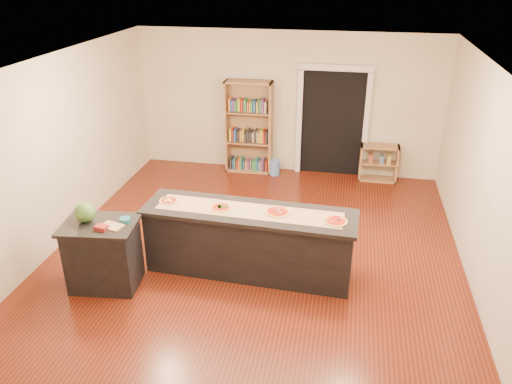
% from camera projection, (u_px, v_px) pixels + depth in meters
% --- Properties ---
extents(room, '(6.00, 7.00, 2.80)m').
position_uv_depth(room, '(253.00, 171.00, 6.73)').
color(room, '#EBE2C5').
rests_on(room, ground).
extents(doorway, '(1.40, 0.09, 2.21)m').
position_uv_depth(doorway, '(333.00, 116.00, 9.74)').
color(doorway, black).
rests_on(doorway, room).
extents(kitchen_island, '(2.89, 0.78, 0.95)m').
position_uv_depth(kitchen_island, '(249.00, 241.00, 6.87)').
color(kitchen_island, black).
rests_on(kitchen_island, ground).
extents(side_counter, '(0.94, 0.69, 0.93)m').
position_uv_depth(side_counter, '(104.00, 254.00, 6.58)').
color(side_counter, black).
rests_on(side_counter, ground).
extents(bookshelf, '(0.93, 0.33, 1.86)m').
position_uv_depth(bookshelf, '(249.00, 127.00, 9.98)').
color(bookshelf, '#A67950').
rests_on(bookshelf, ground).
extents(low_shelf, '(0.73, 0.31, 0.73)m').
position_uv_depth(low_shelf, '(378.00, 163.00, 9.78)').
color(low_shelf, '#A67950').
rests_on(low_shelf, ground).
extents(waste_bin, '(0.21, 0.21, 0.31)m').
position_uv_depth(waste_bin, '(275.00, 167.00, 10.11)').
color(waste_bin, '#5F84D3').
rests_on(waste_bin, ground).
extents(kraft_paper, '(2.53, 0.56, 0.00)m').
position_uv_depth(kraft_paper, '(249.00, 211.00, 6.66)').
color(kraft_paper, tan).
rests_on(kraft_paper, kitchen_island).
extents(watermelon, '(0.27, 0.27, 0.27)m').
position_uv_depth(watermelon, '(85.00, 212.00, 6.38)').
color(watermelon, '#144214').
rests_on(watermelon, side_counter).
extents(cutting_board, '(0.32, 0.25, 0.02)m').
position_uv_depth(cutting_board, '(112.00, 226.00, 6.30)').
color(cutting_board, tan).
rests_on(cutting_board, side_counter).
extents(package_red, '(0.17, 0.13, 0.06)m').
position_uv_depth(package_red, '(101.00, 228.00, 6.23)').
color(package_red, maroon).
rests_on(package_red, side_counter).
extents(package_teal, '(0.15, 0.15, 0.05)m').
position_uv_depth(package_teal, '(125.00, 220.00, 6.41)').
color(package_teal, '#195966').
rests_on(package_teal, side_counter).
extents(pizza_a, '(0.28, 0.28, 0.02)m').
position_uv_depth(pizza_a, '(169.00, 201.00, 6.91)').
color(pizza_a, '#B99247').
rests_on(pizza_a, kitchen_island).
extents(pizza_b, '(0.29, 0.29, 0.02)m').
position_uv_depth(pizza_b, '(221.00, 208.00, 6.72)').
color(pizza_b, '#B99247').
rests_on(pizza_b, kitchen_island).
extents(pizza_c, '(0.32, 0.32, 0.02)m').
position_uv_depth(pizza_c, '(278.00, 212.00, 6.61)').
color(pizza_c, '#B99247').
rests_on(pizza_c, kitchen_island).
extents(pizza_d, '(0.32, 0.32, 0.02)m').
position_uv_depth(pizza_d, '(335.00, 221.00, 6.38)').
color(pizza_d, '#B99247').
rests_on(pizza_d, kitchen_island).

